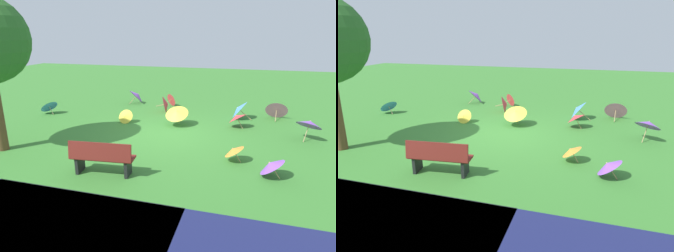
{
  "view_description": "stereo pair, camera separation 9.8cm",
  "coord_description": "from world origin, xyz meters",
  "views": [
    {
      "loc": [
        -2.65,
        9.51,
        3.45
      ],
      "look_at": [
        -0.3,
        0.86,
        0.6
      ],
      "focal_mm": 31.9,
      "sensor_mm": 36.0,
      "label": 1
    },
    {
      "loc": [
        -2.74,
        9.49,
        3.45
      ],
      "look_at": [
        -0.3,
        0.86,
        0.6
      ],
      "focal_mm": 31.9,
      "sensor_mm": 36.0,
      "label": 2
    }
  ],
  "objects": [
    {
      "name": "parasol_red_1",
      "position": [
        0.85,
        -4.15,
        0.31
      ],
      "size": [
        0.65,
        0.67,
        0.62
      ],
      "color": "tan",
      "rests_on": "ground"
    },
    {
      "name": "park_bench",
      "position": [
        0.72,
        3.38,
        0.47
      ],
      "size": [
        1.64,
        0.62,
        0.9
      ],
      "color": "maroon",
      "rests_on": "ground"
    },
    {
      "name": "parasol_pink_0",
      "position": [
        -3.85,
        -3.12,
        0.41
      ],
      "size": [
        0.94,
        0.92,
        0.81
      ],
      "color": "tan",
      "rests_on": "ground"
    },
    {
      "name": "parasol_orange_2",
      "position": [
        -2.39,
        1.71,
        0.34
      ],
      "size": [
        0.6,
        0.64,
        0.54
      ],
      "color": "tan",
      "rests_on": "ground"
    },
    {
      "name": "parasol_red_2",
      "position": [
        0.8,
        -2.89,
        0.38
      ],
      "size": [
        0.69,
        0.79,
        0.75
      ],
      "color": "tan",
      "rests_on": "ground"
    },
    {
      "name": "parasol_purple_1",
      "position": [
        -3.33,
        2.42,
        0.33
      ],
      "size": [
        0.75,
        0.79,
        0.59
      ],
      "color": "tan",
      "rests_on": "ground"
    },
    {
      "name": "parasol_yellow_1",
      "position": [
        -0.11,
        -1.07,
        0.53
      ],
      "size": [
        0.99,
        0.96,
        0.81
      ],
      "color": "tan",
      "rests_on": "ground"
    },
    {
      "name": "parasol_yellow_2",
      "position": [
        1.93,
        -0.92,
        0.27
      ],
      "size": [
        0.62,
        0.52,
        0.55
      ],
      "color": "tan",
      "rests_on": "ground"
    },
    {
      "name": "ground",
      "position": [
        0.0,
        0.0,
        0.0
      ],
      "size": [
        40.0,
        40.0,
        0.0
      ],
      "primitive_type": "plane",
      "color": "#387A2D"
    },
    {
      "name": "parasol_purple_2",
      "position": [
        -4.68,
        -0.68,
        0.58
      ],
      "size": [
        1.12,
        1.11,
        0.84
      ],
      "color": "tan",
      "rests_on": "ground"
    },
    {
      "name": "parasol_purple_0",
      "position": [
        2.67,
        -4.21,
        0.4
      ],
      "size": [
        1.11,
        1.13,
        0.78
      ],
      "color": "tan",
      "rests_on": "ground"
    },
    {
      "name": "parasol_blue_1",
      "position": [
        5.7,
        -1.35,
        0.35
      ],
      "size": [
        0.87,
        0.92,
        0.65
      ],
      "color": "tan",
      "rests_on": "ground"
    },
    {
      "name": "parasol_red_0",
      "position": [
        -2.32,
        -1.47,
        0.4
      ],
      "size": [
        0.9,
        0.92,
        0.66
      ],
      "color": "tan",
      "rests_on": "ground"
    },
    {
      "name": "parasol_blue_0",
      "position": [
        -2.33,
        -2.67,
        0.43
      ],
      "size": [
        0.94,
        0.97,
        0.82
      ],
      "color": "tan",
      "rests_on": "ground"
    }
  ]
}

